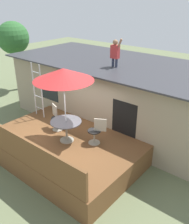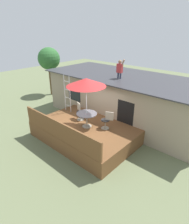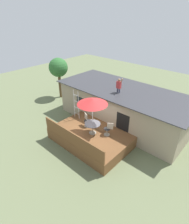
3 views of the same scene
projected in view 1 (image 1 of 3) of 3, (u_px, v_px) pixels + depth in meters
name	position (u px, v px, depth m)	size (l,w,h in m)	color
ground_plane	(66.00, 158.00, 9.02)	(40.00, 40.00, 0.00)	#66704C
house	(123.00, 94.00, 10.93)	(10.50, 4.50, 2.77)	gray
deck	(65.00, 149.00, 8.85)	(5.20, 3.50, 0.80)	brown
deck_railing	(22.00, 149.00, 7.30)	(5.10, 0.08, 0.90)	brown
patio_table	(66.00, 125.00, 8.34)	(1.04, 1.04, 0.74)	#A59E8C
patio_umbrella	(63.00, 74.00, 7.59)	(1.90, 1.90, 2.54)	silver
step_ladder	(38.00, 91.00, 9.88)	(0.52, 0.04, 2.20)	silver
person_figure	(115.00, 51.00, 9.53)	(0.47, 0.20, 1.11)	#33384C
patio_chair_left	(56.00, 118.00, 9.15)	(0.60, 0.44, 0.92)	#A59E8C
patio_chair_right	(96.00, 131.00, 8.25)	(0.57, 0.44, 0.92)	#A59E8C
backyard_tree	(13.00, 39.00, 14.26)	(1.83, 1.83, 4.02)	brown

